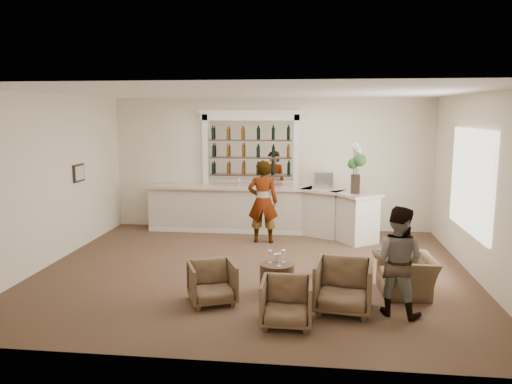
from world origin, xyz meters
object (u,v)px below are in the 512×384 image
armchair_right (343,286)px  flower_vase (356,165)px  espresso_machine (323,180)px  bar_counter (262,210)px  armchair_center (287,302)px  armchair_left (212,283)px  armchair_far (407,275)px  guest (397,261)px  cocktail_table (277,278)px  sommelier (263,202)px

armchair_right → flower_vase: (0.45, 4.08, 1.39)m
espresso_machine → flower_vase: 1.14m
flower_vase → bar_counter: bearing=162.5°
armchair_center → armchair_right: size_ratio=0.85×
armchair_left → espresso_machine: 5.19m
bar_counter → armchair_far: size_ratio=5.95×
bar_counter → flower_vase: bearing=-17.5°
guest → cocktail_table: bearing=3.5°
cocktail_table → guest: 2.00m
cocktail_table → flower_vase: size_ratio=0.50×
sommelier → espresso_machine: bearing=-144.9°
armchair_far → espresso_machine: 4.33m
cocktail_table → guest: size_ratio=0.35×
armchair_center → armchair_left: bearing=150.0°
bar_counter → sommelier: (0.11, -0.92, 0.37)m
sommelier → armchair_center: size_ratio=2.60×
bar_counter → armchair_center: bar_counter is taller
armchair_center → armchair_far: size_ratio=0.76×
armchair_center → armchair_far: 2.39m
bar_counter → sommelier: bearing=-82.9°
sommelier → armchair_right: size_ratio=2.21×
armchair_right → armchair_far: (1.08, 0.88, -0.08)m
espresso_machine → armchair_center: bearing=-98.8°
sommelier → armchair_left: bearing=82.5°
armchair_center → flower_vase: (1.27, 4.67, 1.45)m
guest → armchair_far: size_ratio=1.69×
bar_counter → guest: bearing=-62.5°
bar_counter → armchair_far: 4.81m
armchair_left → flower_vase: size_ratio=0.63×
guest → bar_counter: bearing=-39.2°
espresso_machine → armchair_right: bearing=-90.0°
sommelier → armchair_left: (-0.40, -3.75, -0.62)m
sommelier → armchair_center: bearing=98.8°
armchair_center → armchair_far: bearing=37.5°
bar_counter → espresso_machine: bearing=3.9°
sommelier → armchair_far: bearing=130.7°
espresso_machine → flower_vase: size_ratio=0.39×
guest → armchair_far: 1.06m
armchair_right → armchair_far: 1.39m
bar_counter → espresso_machine: (1.48, 0.10, 0.76)m
sommelier → cocktail_table: bearing=98.6°
armchair_left → armchair_center: 1.38m
cocktail_table → sommelier: 3.33m
armchair_far → flower_vase: flower_vase is taller
espresso_machine → guest: bearing=-81.3°
cocktail_table → bar_counter: bearing=99.4°
bar_counter → espresso_machine: size_ratio=12.97×
armchair_far → flower_vase: size_ratio=0.85×
cocktail_table → armchair_left: bearing=-150.7°
bar_counter → flower_vase: flower_vase is taller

